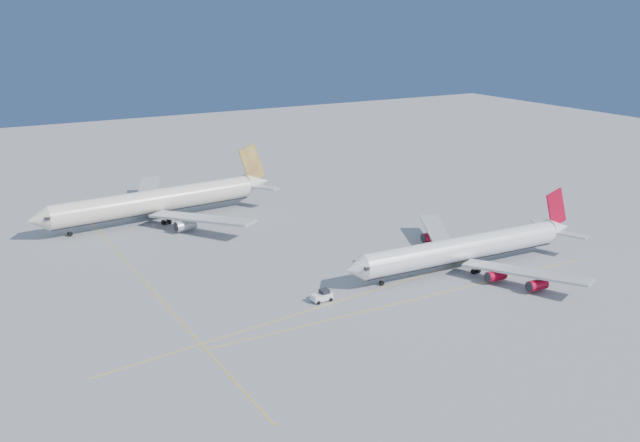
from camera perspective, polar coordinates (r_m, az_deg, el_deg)
The scene contains 5 objects.
ground at distance 149.94m, azimuth 3.38°, elevation -4.70°, with size 500.00×500.00×0.00m, color slate.
taxiway_lines at distance 148.19m, azimuth -2.77°, elevation -4.95°, with size 118.86×140.00×0.02m.
airliner_virgin at distance 158.10m, azimuth 11.71°, elevation -2.14°, with size 60.69×54.58×14.99m.
airliner_etihad at distance 194.44m, azimuth -12.67°, elevation 1.61°, with size 68.14×62.60×17.78m.
pushback_tug at distance 138.77m, azimuth 0.18°, elevation -6.00°, with size 4.21×2.72×2.30m.
Camera 1 is at (-76.72, -116.71, 54.54)m, focal length 40.00 mm.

